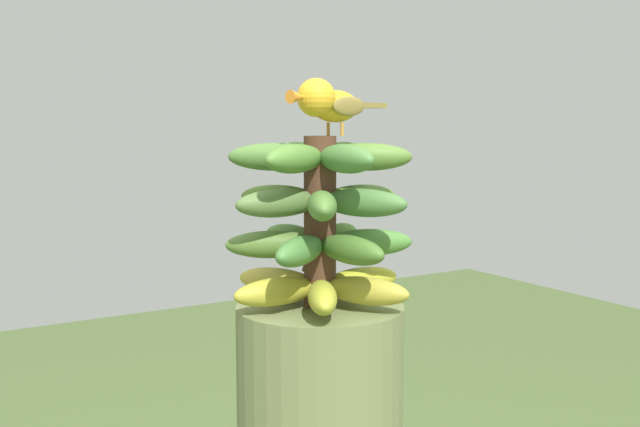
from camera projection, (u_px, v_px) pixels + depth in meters
name	position (u px, v px, depth m)	size (l,w,h in m)	color
banana_bunch	(320.00, 222.00, 1.11)	(0.28, 0.28, 0.25)	#4C2D1E
perched_bird	(328.00, 103.00, 1.09)	(0.08, 0.19, 0.08)	#C68933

